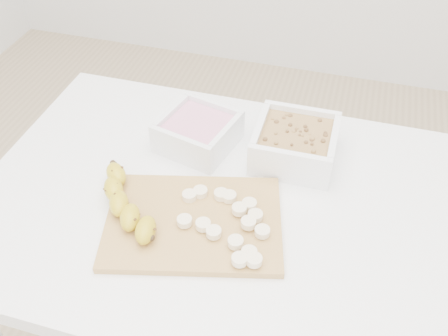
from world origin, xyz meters
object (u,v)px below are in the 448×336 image
(banana, at_px, (127,204))
(bowl_granola, at_px, (295,143))
(bowl_yogurt, at_px, (198,131))
(table, at_px, (220,230))
(cutting_board, at_px, (194,222))

(banana, bearing_deg, bowl_granola, 10.72)
(bowl_yogurt, height_order, banana, bowl_yogurt)
(table, distance_m, bowl_granola, 0.25)
(table, height_order, bowl_yogurt, bowl_yogurt)
(table, xyz_separation_m, banana, (-0.16, -0.09, 0.13))
(bowl_yogurt, distance_m, bowl_granola, 0.22)
(table, distance_m, cutting_board, 0.13)
(table, bearing_deg, banana, -150.24)
(bowl_granola, xyz_separation_m, cutting_board, (-0.15, -0.25, -0.03))
(bowl_yogurt, distance_m, banana, 0.25)
(bowl_granola, distance_m, banana, 0.38)
(cutting_board, xyz_separation_m, banana, (-0.13, -0.01, 0.03))
(table, bearing_deg, cutting_board, -110.63)
(bowl_yogurt, relative_size, cutting_board, 0.56)
(banana, bearing_deg, table, -2.35)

